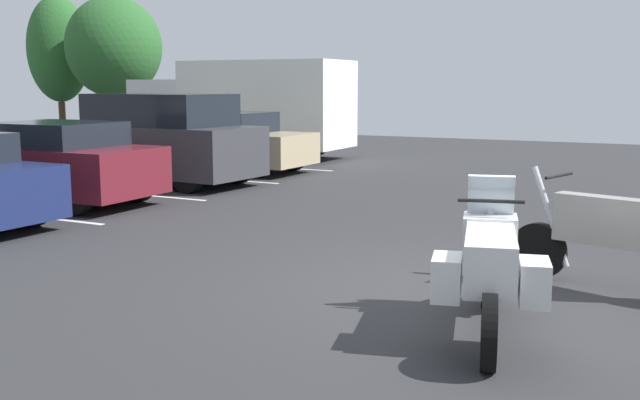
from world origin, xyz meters
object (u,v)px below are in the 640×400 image
at_px(car_charcoal, 157,139).
at_px(box_truck, 244,106).
at_px(car_maroon, 44,163).
at_px(motorcycle_second, 609,237).
at_px(car_tan, 224,142).
at_px(motorcycle_touring, 490,263).

distance_m(car_charcoal, box_truck, 6.26).
height_order(car_maroon, box_truck, box_truck).
height_order(car_charcoal, box_truck, box_truck).
bearing_deg(box_truck, car_charcoal, -165.12).
xyz_separation_m(motorcycle_second, car_charcoal, (4.72, 9.97, 0.40)).
relative_size(motorcycle_second, car_tan, 0.47).
distance_m(car_charcoal, car_tan, 2.64).
bearing_deg(car_charcoal, car_maroon, 178.95).
bearing_deg(motorcycle_second, box_truck, 47.11).
distance_m(car_maroon, car_tan, 5.80).
bearing_deg(car_tan, car_maroon, 179.58).
distance_m(motorcycle_touring, car_tan, 13.03).
bearing_deg(car_charcoal, motorcycle_second, -115.33).
xyz_separation_m(car_charcoal, car_tan, (2.63, 0.02, -0.25)).
height_order(motorcycle_second, car_charcoal, car_charcoal).
height_order(motorcycle_touring, box_truck, box_truck).
height_order(motorcycle_touring, car_maroon, car_maroon).
xyz_separation_m(motorcycle_second, car_tan, (7.35, 9.98, 0.15)).
bearing_deg(box_truck, car_tan, -154.98).
xyz_separation_m(motorcycle_second, car_maroon, (1.55, 10.02, 0.16)).
relative_size(motorcycle_touring, car_charcoal, 0.45).
distance_m(motorcycle_touring, box_truck, 16.63).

